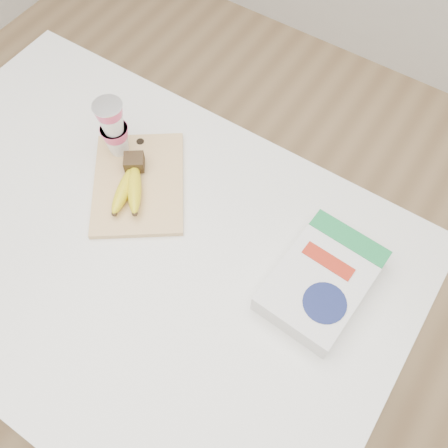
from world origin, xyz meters
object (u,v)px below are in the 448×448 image
object	(u,v)px
cutting_board	(139,183)
bananas	(130,184)
yogurt_stack	(113,127)
cereal_box	(322,280)
table	(152,313)

from	to	relation	value
cutting_board	bananas	bearing A→B (deg)	-126.10
yogurt_stack	cereal_box	distance (m)	0.61
bananas	cereal_box	distance (m)	0.50
table	bananas	size ratio (longest dim) A/B	7.24
bananas	cereal_box	world-z (taller)	same
table	cutting_board	bearing A→B (deg)	116.02
bananas	yogurt_stack	distance (m)	0.14
cutting_board	cereal_box	bearing A→B (deg)	-35.04
table	cereal_box	distance (m)	0.69
bananas	table	bearing A→B (deg)	-59.10
yogurt_stack	cereal_box	bearing A→B (deg)	-4.07
table	cereal_box	size ratio (longest dim) A/B	4.68
bananas	yogurt_stack	bearing A→B (deg)	142.40
cereal_box	yogurt_stack	bearing A→B (deg)	179.40
bananas	cereal_box	size ratio (longest dim) A/B	0.65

